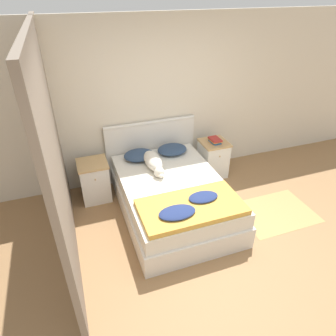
{
  "coord_description": "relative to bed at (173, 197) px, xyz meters",
  "views": [
    {
      "loc": [
        -1.3,
        -2.18,
        2.87
      ],
      "look_at": [
        -0.09,
        1.22,
        0.63
      ],
      "focal_mm": 32.0,
      "sensor_mm": 36.0,
      "label": 1
    }
  ],
  "objects": [
    {
      "name": "ground_plane",
      "position": [
        0.09,
        -1.02,
        -0.26
      ],
      "size": [
        16.0,
        16.0,
        0.0
      ],
      "primitive_type": "plane",
      "color": "#997047"
    },
    {
      "name": "wall_back",
      "position": [
        0.09,
        1.11,
        1.01
      ],
      "size": [
        9.0,
        0.06,
        2.55
      ],
      "color": "beige",
      "rests_on": "ground_plane"
    },
    {
      "name": "wall_side_left",
      "position": [
        -1.42,
        0.03,
        1.01
      ],
      "size": [
        0.06,
        3.1,
        2.55
      ],
      "color": "gray",
      "rests_on": "ground_plane"
    },
    {
      "name": "bed",
      "position": [
        0.0,
        0.0,
        0.0
      ],
      "size": [
        1.42,
        2.03,
        0.53
      ],
      "color": "silver",
      "rests_on": "ground_plane"
    },
    {
      "name": "headboard",
      "position": [
        0.0,
        1.04,
        0.27
      ],
      "size": [
        1.5,
        0.06,
        1.01
      ],
      "color": "silver",
      "rests_on": "ground_plane"
    },
    {
      "name": "nightstand_left",
      "position": [
        -1.0,
        0.72,
        0.06
      ],
      "size": [
        0.44,
        0.45,
        0.63
      ],
      "color": "white",
      "rests_on": "ground_plane"
    },
    {
      "name": "nightstand_right",
      "position": [
        1.0,
        0.72,
        0.06
      ],
      "size": [
        0.44,
        0.45,
        0.63
      ],
      "color": "white",
      "rests_on": "ground_plane"
    },
    {
      "name": "pillow_left",
      "position": [
        -0.27,
        0.77,
        0.33
      ],
      "size": [
        0.48,
        0.39,
        0.12
      ],
      "color": "navy",
      "rests_on": "bed"
    },
    {
      "name": "pillow_right",
      "position": [
        0.27,
        0.77,
        0.33
      ],
      "size": [
        0.48,
        0.39,
        0.12
      ],
      "color": "navy",
      "rests_on": "bed"
    },
    {
      "name": "quilt",
      "position": [
        -0.01,
        -0.64,
        0.31
      ],
      "size": [
        1.26,
        0.67,
        0.12
      ],
      "color": "gold",
      "rests_on": "bed"
    },
    {
      "name": "dog",
      "position": [
        -0.14,
        0.44,
        0.36
      ],
      "size": [
        0.24,
        0.75,
        0.2
      ],
      "color": "silver",
      "rests_on": "bed"
    },
    {
      "name": "book_stack",
      "position": [
        0.99,
        0.7,
        0.41
      ],
      "size": [
        0.17,
        0.23,
        0.08
      ],
      "color": "#285689",
      "rests_on": "nightstand_right"
    },
    {
      "name": "rug",
      "position": [
        1.41,
        -0.53,
        -0.26
      ],
      "size": [
        1.09,
        0.82,
        0.0
      ],
      "color": "tan",
      "rests_on": "ground_plane"
    }
  ]
}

